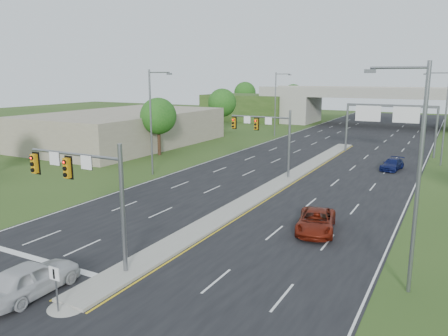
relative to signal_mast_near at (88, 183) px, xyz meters
The scene contains 22 objects.
ground 5.24m from the signal_mast_near, ahead, with size 240.00×240.00×0.00m, color #2A4518.
road 35.46m from the signal_mast_near, 86.31° to the left, with size 24.00×160.00×0.02m, color black.
median 23.64m from the signal_mast_near, 84.40° to the left, with size 2.00×54.00×0.16m, color gray.
median_nose 6.48m from the signal_mast_near, 60.04° to the right, with size 2.00×2.00×0.16m, color gray.
lane_markings 29.41m from the signal_mast_near, 86.72° to the left, with size 23.72×160.00×0.01m.
signal_mast_near is the anchor object (origin of this frame).
signal_mast_far 25.00m from the signal_mast_near, 90.00° to the left, with size 6.62×0.60×7.00m.
keep_right_sign 5.94m from the signal_mast_near, 63.06° to the right, with size 0.60×0.13×2.20m.
sign_gantry 45.88m from the signal_mast_near, 78.75° to the left, with size 11.58×0.44×6.67m.
overpass 80.11m from the signal_mast_near, 88.38° to the left, with size 80.00×14.00×8.10m.
lightpole_l_mid 22.95m from the signal_mast_near, 118.79° to the left, with size 2.85×0.25×11.00m.
lightpole_l_far 56.19m from the signal_mast_near, 101.33° to the left, with size 2.85×0.25×11.00m.
lightpole_r_near 16.42m from the signal_mast_near, 18.06° to the left, with size 2.85×0.25×11.00m.
lightpole_r_far 43.01m from the signal_mast_near, 68.78° to the left, with size 2.85×0.25×11.00m.
tree_l_near 34.92m from the signal_mast_near, 120.53° to the left, with size 4.80×4.80×7.60m.
tree_l_mid 59.21m from the signal_mast_near, 111.54° to the left, with size 5.20×5.20×8.12m.
tree_back_a 100.64m from the signal_mast_near, 110.80° to the left, with size 6.00×6.00×8.85m.
tree_back_b 96.56m from the signal_mast_near, 103.01° to the left, with size 5.60×5.60×8.32m.
commercial_building 44.77m from the signal_mast_near, 128.34° to the left, with size 18.00×30.00×5.00m, color gray.
car_white 5.45m from the signal_mast_near, 92.49° to the right, with size 1.98×4.92×1.68m, color silver.
car_far_a 15.06m from the signal_mast_near, 50.09° to the left, with size 2.40×5.19×1.44m, color #611609.
car_far_b 36.57m from the signal_mast_near, 72.30° to the left, with size 1.76×4.34×1.26m, color #0B1243.
Camera 1 is at (14.86, -16.56, 10.32)m, focal length 35.00 mm.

